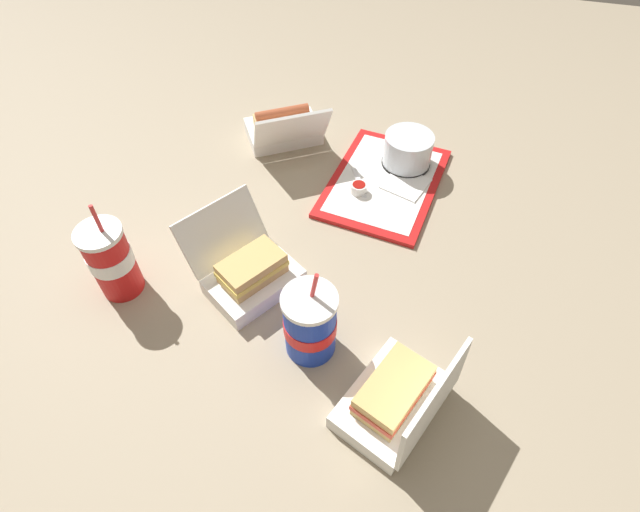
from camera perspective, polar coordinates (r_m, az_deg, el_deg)
The scene contains 11 objects.
ground_plane at distance 1.09m, azimuth -0.48°, elevation -1.94°, with size 3.20×3.20×0.00m, color gray.
food_tray at distance 1.30m, azimuth 7.36°, elevation 8.34°, with size 0.40×0.31×0.01m.
cake_container at distance 1.33m, azimuth 9.98°, elevation 11.75°, with size 0.13×0.13×0.09m.
ketchup_cup at distance 1.24m, azimuth 4.44°, elevation 7.77°, with size 0.04×0.04×0.02m.
napkin_stack at distance 1.29m, azimuth 9.77°, elevation 8.15°, with size 0.10×0.10×0.00m, color white.
plastic_fork at distance 1.28m, azimuth 4.48°, elevation 8.40°, with size 0.11×0.01×0.01m, color white.
clamshell_sandwich_left at distance 0.90m, azimuth 8.70°, elevation -15.77°, with size 0.24×0.21×0.17m.
clamshell_sandwich_corner at distance 1.05m, azimuth -8.03°, elevation -1.82°, with size 0.26×0.27×0.15m.
clamshell_hotdog_right at distance 1.42m, azimuth -4.12°, elevation 14.41°, with size 0.28×0.27×0.16m.
soda_cup_back at distance 0.92m, azimuth -1.15°, elevation -7.72°, with size 0.10×0.10×0.22m.
soda_cup_center at distance 1.08m, azimuth -22.76°, elevation -0.43°, with size 0.09×0.09×0.23m.
Camera 1 is at (-0.65, -0.18, 0.86)m, focal length 28.00 mm.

